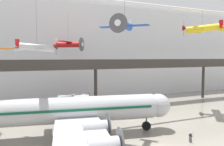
# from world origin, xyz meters

# --- Properties ---
(hangar_back_wall) EXTENTS (140.00, 3.00, 24.29)m
(hangar_back_wall) POSITION_xyz_m (0.00, 34.32, 12.15)
(hangar_back_wall) COLOR silver
(hangar_back_wall) RESTS_ON ground
(mezzanine_walkway) EXTENTS (110.00, 3.20, 10.36)m
(mezzanine_walkway) POSITION_xyz_m (0.00, 22.91, 8.69)
(mezzanine_walkway) COLOR #38332D
(mezzanine_walkway) RESTS_ON ground
(ceiling_truss_beam) EXTENTS (120.00, 0.60, 0.60)m
(ceiling_truss_beam) POSITION_xyz_m (0.00, 14.39, 20.20)
(ceiling_truss_beam) COLOR silver
(airliner_silver_main) EXTENTS (29.99, 34.45, 10.39)m
(airliner_silver_main) POSITION_xyz_m (-8.79, 9.08, 3.58)
(airliner_silver_main) COLOR #B7BABF
(airliner_silver_main) RESTS_ON ground
(suspended_plane_blue_trainer) EXTENTS (5.58, 5.57, 6.20)m
(suspended_plane_blue_trainer) POSITION_xyz_m (-2.13, 5.70, 15.01)
(suspended_plane_blue_trainer) COLOR #1E4CAD
(suspended_plane_silver_racer) EXTENTS (5.90, 7.21, 8.67)m
(suspended_plane_silver_racer) POSITION_xyz_m (-12.44, 13.00, 12.14)
(suspended_plane_silver_racer) COLOR silver
(suspended_plane_red_highwing) EXTENTS (6.83, 7.29, 7.83)m
(suspended_plane_red_highwing) POSITION_xyz_m (-5.09, 26.93, 13.53)
(suspended_plane_red_highwing) COLOR red
(suspended_plane_yellow_lowwing) EXTENTS (7.76, 7.88, 4.85)m
(suspended_plane_yellow_lowwing) POSITION_xyz_m (18.42, 13.01, 16.40)
(suspended_plane_yellow_lowwing) COLOR yellow
(stanchion_barrier) EXTENTS (0.36, 0.36, 1.08)m
(stanchion_barrier) POSITION_xyz_m (6.03, 1.68, 0.33)
(stanchion_barrier) COLOR #B2B5BA
(stanchion_barrier) RESTS_ON ground
(info_sign_pedestal) EXTENTS (0.22, 0.77, 1.24)m
(info_sign_pedestal) POSITION_xyz_m (4.92, 0.97, 0.46)
(info_sign_pedestal) COLOR #4C4C51
(info_sign_pedestal) RESTS_ON ground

